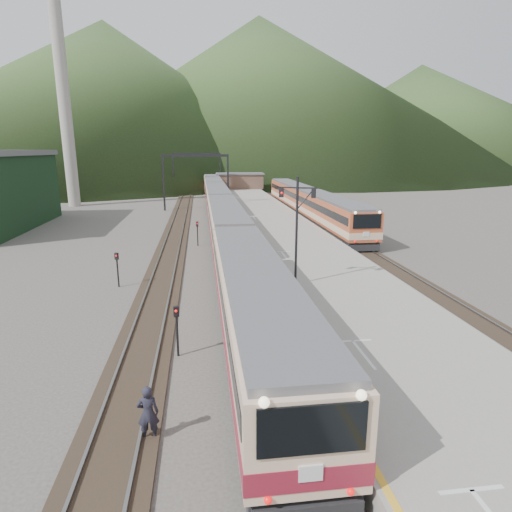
{
  "coord_description": "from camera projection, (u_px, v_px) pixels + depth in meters",
  "views": [
    {
      "loc": [
        -2.21,
        -8.39,
        8.67
      ],
      "look_at": [
        1.19,
        18.07,
        2.0
      ],
      "focal_mm": 30.0,
      "sensor_mm": 36.0,
      "label": 1
    }
  ],
  "objects": [
    {
      "name": "track_main",
      "position": [
        221.0,
        227.0,
        48.92
      ],
      "size": [
        2.6,
        200.0,
        0.23
      ],
      "color": "black",
      "rests_on": "ground"
    },
    {
      "name": "track_far",
      "position": [
        177.0,
        228.0,
        48.3
      ],
      "size": [
        2.6,
        200.0,
        0.23
      ],
      "color": "black",
      "rests_on": "ground"
    },
    {
      "name": "track_second",
      "position": [
        319.0,
        224.0,
        50.34
      ],
      "size": [
        2.6,
        200.0,
        0.23
      ],
      "color": "black",
      "rests_on": "ground"
    },
    {
      "name": "platform",
      "position": [
        272.0,
        225.0,
        47.58
      ],
      "size": [
        8.0,
        100.0,
        1.0
      ],
      "primitive_type": "cube",
      "color": "gray",
      "rests_on": "ground"
    },
    {
      "name": "gantry_near",
      "position": [
        196.0,
        171.0,
        61.66
      ],
      "size": [
        9.55,
        0.25,
        8.0
      ],
      "color": "black",
      "rests_on": "ground"
    },
    {
      "name": "gantry_far",
      "position": [
        197.0,
        165.0,
        85.72
      ],
      "size": [
        9.55,
        0.25,
        8.0
      ],
      "color": "black",
      "rests_on": "ground"
    },
    {
      "name": "smokestack",
      "position": [
        65.0,
        106.0,
        63.75
      ],
      "size": [
        1.8,
        1.8,
        30.0
      ],
      "primitive_type": "cylinder",
      "color": "#9E998E",
      "rests_on": "ground"
    },
    {
      "name": "station_shed",
      "position": [
        240.0,
        181.0,
        85.57
      ],
      "size": [
        9.4,
        4.4,
        3.1
      ],
      "color": "brown",
      "rests_on": "platform"
    },
    {
      "name": "hill_a",
      "position": [
        108.0,
        98.0,
        181.05
      ],
      "size": [
        180.0,
        180.0,
        60.0
      ],
      "primitive_type": "cone",
      "color": "#2E461F",
      "rests_on": "ground"
    },
    {
      "name": "hill_b",
      "position": [
        259.0,
        93.0,
        226.37
      ],
      "size": [
        220.0,
        220.0,
        75.0
      ],
      "primitive_type": "cone",
      "color": "#2E461F",
      "rests_on": "ground"
    },
    {
      "name": "hill_c",
      "position": [
        418.0,
        117.0,
        220.05
      ],
      "size": [
        160.0,
        160.0,
        50.0
      ],
      "primitive_type": "cone",
      "color": "#2E461F",
      "rests_on": "ground"
    },
    {
      "name": "main_train",
      "position": [
        221.0,
        210.0,
        48.45
      ],
      "size": [
        2.96,
        81.24,
        3.62
      ],
      "color": "beige",
      "rests_on": "track_main"
    },
    {
      "name": "second_train",
      "position": [
        308.0,
        202.0,
        55.2
      ],
      "size": [
        2.95,
        40.14,
        3.6
      ],
      "color": "#B5512D",
      "rests_on": "track_second"
    },
    {
      "name": "signal_mast",
      "position": [
        297.0,
        220.0,
        24.09
      ],
      "size": [
        2.1,
        0.85,
        6.2
      ],
      "color": "black",
      "rests_on": "platform"
    },
    {
      "name": "short_signal_a",
      "position": [
        177.0,
        324.0,
        18.12
      ],
      "size": [
        0.25,
        0.21,
        2.27
      ],
      "color": "black",
      "rests_on": "ground"
    },
    {
      "name": "short_signal_b",
      "position": [
        197.0,
        230.0,
        39.11
      ],
      "size": [
        0.22,
        0.16,
        2.27
      ],
      "color": "black",
      "rests_on": "ground"
    },
    {
      "name": "short_signal_c",
      "position": [
        117.0,
        265.0,
        27.38
      ],
      "size": [
        0.26,
        0.23,
        2.27
      ],
      "color": "black",
      "rests_on": "ground"
    },
    {
      "name": "worker",
      "position": [
        148.0,
        413.0,
        12.95
      ],
      "size": [
        0.68,
        0.46,
        1.8
      ],
      "primitive_type": "imported",
      "rotation": [
        0.0,
        0.0,
        3.19
      ],
      "color": "#1F1F2C",
      "rests_on": "ground"
    }
  ]
}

